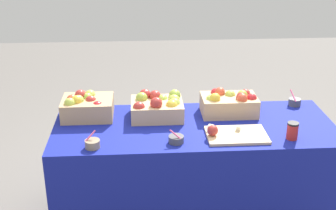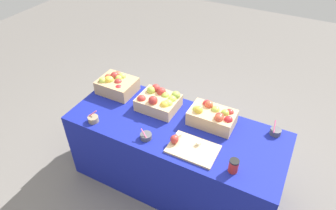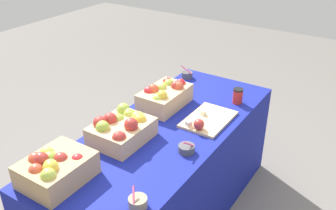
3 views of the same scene
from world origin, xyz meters
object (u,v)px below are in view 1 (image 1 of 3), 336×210
object	(u,v)px
sample_bowl_far	(295,102)
coffee_cup	(292,131)
apple_crate_right	(229,103)
cutting_board_front	(232,134)
sample_bowl_mid	(176,139)
sample_bowl_near	(92,144)
apple_crate_middle	(158,106)
apple_crate_left	(86,106)

from	to	relation	value
sample_bowl_far	coffee_cup	distance (m)	0.57
apple_crate_right	cutting_board_front	distance (m)	0.37
apple_crate_right	sample_bowl_mid	world-z (taller)	apple_crate_right
cutting_board_front	sample_bowl_near	distance (m)	0.89
apple_crate_middle	coffee_cup	distance (m)	0.92
apple_crate_middle	coffee_cup	size ratio (longest dim) A/B	3.19
apple_crate_middle	sample_bowl_mid	distance (m)	0.42
apple_crate_left	sample_bowl_far	distance (m)	1.53
sample_bowl_near	sample_bowl_mid	xyz separation A→B (m)	(0.51, 0.03, -0.00)
cutting_board_front	sample_bowl_far	world-z (taller)	sample_bowl_far
apple_crate_left	sample_bowl_near	xyz separation A→B (m)	(0.08, -0.47, -0.06)
apple_crate_left	sample_bowl_near	bearing A→B (deg)	-80.46
apple_crate_left	sample_bowl_mid	size ratio (longest dim) A/B	3.63
apple_crate_middle	sample_bowl_far	world-z (taller)	apple_crate_middle
coffee_cup	apple_crate_middle	bearing A→B (deg)	154.46
coffee_cup	sample_bowl_near	bearing A→B (deg)	-178.31
apple_crate_middle	apple_crate_left	bearing A→B (deg)	176.03
apple_crate_right	sample_bowl_near	size ratio (longest dim) A/B	3.81
cutting_board_front	sample_bowl_far	distance (m)	0.74
apple_crate_left	apple_crate_middle	xyz separation A→B (m)	(0.50, -0.03, -0.01)
sample_bowl_mid	coffee_cup	xyz separation A→B (m)	(0.74, 0.00, 0.03)
apple_crate_middle	sample_bowl_near	bearing A→B (deg)	-133.91
sample_bowl_near	coffee_cup	distance (m)	1.25
apple_crate_right	cutting_board_front	xyz separation A→B (m)	(-0.05, -0.36, -0.06)
cutting_board_front	sample_bowl_mid	xyz separation A→B (m)	(-0.37, -0.06, 0.01)
sample_bowl_mid	sample_bowl_far	bearing A→B (deg)	30.18
apple_crate_left	apple_crate_right	bearing A→B (deg)	-0.81
cutting_board_front	sample_bowl_near	bearing A→B (deg)	-173.90
cutting_board_front	sample_bowl_far	size ratio (longest dim) A/B	3.45
apple_crate_middle	apple_crate_right	xyz separation A→B (m)	(0.51, 0.02, 0.00)
apple_crate_middle	cutting_board_front	xyz separation A→B (m)	(0.46, -0.34, -0.06)
sample_bowl_mid	sample_bowl_near	bearing A→B (deg)	-176.23
apple_crate_middle	apple_crate_right	size ratio (longest dim) A/B	0.92
apple_crate_left	sample_bowl_mid	xyz separation A→B (m)	(0.59, -0.44, -0.06)
apple_crate_left	apple_crate_right	size ratio (longest dim) A/B	0.90
apple_crate_right	sample_bowl_near	world-z (taller)	apple_crate_right
apple_crate_middle	sample_bowl_mid	xyz separation A→B (m)	(0.10, -0.40, -0.05)
apple_crate_middle	apple_crate_right	distance (m)	0.51
sample_bowl_near	sample_bowl_mid	bearing A→B (deg)	3.77
apple_crate_middle	cutting_board_front	world-z (taller)	apple_crate_middle
apple_crate_middle	sample_bowl_far	xyz separation A→B (m)	(1.02, 0.14, -0.05)
sample_bowl_near	sample_bowl_mid	world-z (taller)	sample_bowl_near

